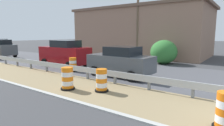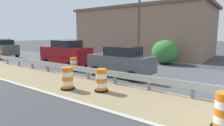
# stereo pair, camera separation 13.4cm
# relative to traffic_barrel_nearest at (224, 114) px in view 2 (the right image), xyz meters

# --- Properties ---
(traffic_barrel_nearest) EXTENTS (0.66, 0.66, 1.09)m
(traffic_barrel_nearest) POSITION_rel_traffic_barrel_nearest_xyz_m (0.00, 0.00, 0.00)
(traffic_barrel_nearest) COLOR orange
(traffic_barrel_nearest) RESTS_ON ground
(traffic_barrel_close) EXTENTS (0.65, 0.65, 1.08)m
(traffic_barrel_close) POSITION_rel_traffic_barrel_nearest_xyz_m (0.84, 5.13, -0.00)
(traffic_barrel_close) COLOR orange
(traffic_barrel_close) RESTS_ON ground
(traffic_barrel_mid) EXTENTS (0.69, 0.69, 1.10)m
(traffic_barrel_mid) POSITION_rel_traffic_barrel_nearest_xyz_m (0.14, 6.69, 0.01)
(traffic_barrel_mid) COLOR orange
(traffic_barrel_mid) RESTS_ON ground
(traffic_barrel_far) EXTENTS (0.63, 0.63, 1.01)m
(traffic_barrel_far) POSITION_rel_traffic_barrel_nearest_xyz_m (3.44, 9.84, -0.04)
(traffic_barrel_far) COLOR orange
(traffic_barrel_far) RESTS_ON ground
(car_lead_near_lane) EXTENTS (2.14, 4.30, 2.05)m
(car_lead_near_lane) POSITION_rel_traffic_barrel_nearest_xyz_m (4.57, 23.19, 0.54)
(car_lead_near_lane) COLOR #4C5156
(car_lead_near_lane) RESTS_ON ground
(car_lead_far_lane) EXTENTS (2.15, 4.23, 1.92)m
(car_lead_far_lane) POSITION_rel_traffic_barrel_nearest_xyz_m (4.17, 6.20, 0.47)
(car_lead_far_lane) COLOR #4C5156
(car_lead_far_lane) RESTS_ON ground
(car_mid_far_lane) EXTENTS (2.24, 4.20, 1.97)m
(car_mid_far_lane) POSITION_rel_traffic_barrel_nearest_xyz_m (7.73, 30.33, 0.50)
(car_mid_far_lane) COLOR #4C5156
(car_mid_far_lane) RESTS_ON ground
(car_trailing_far_lane) EXTENTS (2.03, 4.59, 2.19)m
(car_trailing_far_lane) POSITION_rel_traffic_barrel_nearest_xyz_m (4.63, 12.05, 0.60)
(car_trailing_far_lane) COLOR maroon
(car_trailing_far_lane) RESTS_ON ground
(roadside_shop_near) EXTENTS (9.06, 16.58, 5.94)m
(roadside_shop_near) POSITION_rel_traffic_barrel_nearest_xyz_m (16.87, 11.07, 2.49)
(roadside_shop_near) COLOR #93705B
(roadside_shop_near) RESTS_ON ground
(utility_pole_near) EXTENTS (0.24, 1.80, 7.69)m
(utility_pole_near) POSITION_rel_traffic_barrel_nearest_xyz_m (12.53, 9.47, 3.51)
(utility_pole_near) COLOR brown
(utility_pole_near) RESTS_ON ground
(bush_roadside) EXTENTS (2.39, 2.39, 2.16)m
(bush_roadside) POSITION_rel_traffic_barrel_nearest_xyz_m (10.80, 5.83, 0.59)
(bush_roadside) COLOR #337533
(bush_roadside) RESTS_ON ground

